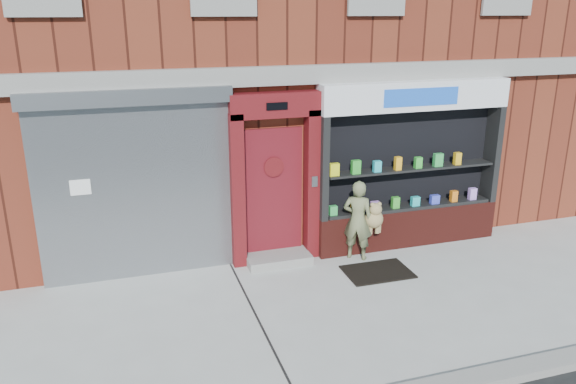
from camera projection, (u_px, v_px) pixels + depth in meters
name	position (u px, v px, depth m)	size (l,w,h in m)	color
ground	(359.00, 303.00, 8.32)	(80.00, 80.00, 0.00)	#9E9E99
building	(255.00, 16.00, 12.52)	(12.00, 8.16, 8.00)	#5E2115
shutter_bay	(134.00, 174.00, 8.68)	(3.10, 0.30, 3.04)	gray
red_door_bay	(275.00, 179.00, 9.34)	(1.52, 0.58, 2.90)	#520E11
pharmacy_bay	(410.00, 172.00, 10.04)	(3.50, 0.41, 3.00)	#521813
woman	(360.00, 220.00, 9.63)	(0.76, 0.58, 1.41)	#676D48
doormat	(378.00, 272.00, 9.29)	(1.08, 0.76, 0.03)	black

